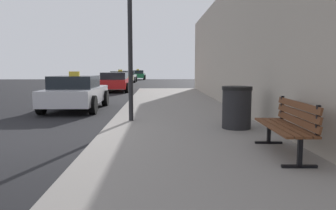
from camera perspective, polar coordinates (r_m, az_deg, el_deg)
name	(u,v)px	position (r m, az deg, el deg)	size (l,w,h in m)	color
ground_plane	(5,141)	(7.88, -26.42, -5.60)	(80.00, 80.00, 0.00)	black
sidewalk	(191,136)	(7.19, 4.07, -5.44)	(4.00, 32.00, 0.15)	gray
building_wall	(296,33)	(7.62, 21.26, 11.48)	(0.70, 32.00, 4.56)	#ADA393
bench	(289,123)	(5.68, 20.14, -2.95)	(0.57, 1.76, 0.89)	brown
trash_bin	(237,107)	(7.81, 11.80, -0.39)	(0.70, 0.70, 0.98)	black
car_silver	(76,93)	(12.72, -15.64, 2.09)	(1.95, 4.05, 1.43)	#B7B7BF
car_red	(115,82)	(22.42, -9.15, 4.00)	(2.03, 4.56, 1.27)	red
car_yellow	(121,78)	(30.51, -8.21, 4.62)	(1.98, 4.19, 1.43)	yellow
car_white	(127,76)	(36.79, -7.11, 4.93)	(2.05, 4.21, 1.27)	white
car_green	(138,75)	(45.54, -5.23, 5.22)	(2.02, 4.50, 1.43)	#196638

